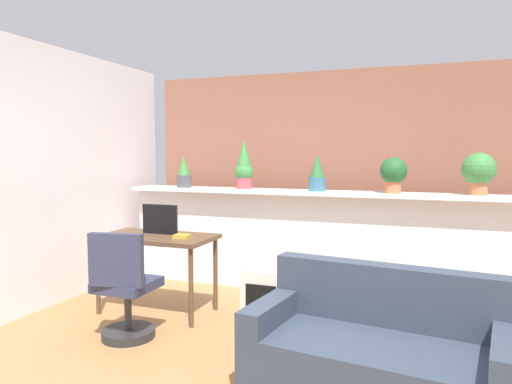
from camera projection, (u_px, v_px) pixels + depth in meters
name	position (u px, v px, depth m)	size (l,w,h in m)	color
ground_plane	(251.00, 372.00, 3.31)	(12.00, 12.00, 0.00)	#9E7042
divider_wall	(317.00, 244.00, 5.14)	(4.42, 0.16, 1.09)	white
plant_shelf	(316.00, 193.00, 5.05)	(4.42, 0.38, 0.04)	white
brick_wall_behind	(329.00, 177.00, 5.64)	(4.42, 0.10, 2.50)	#935B47
side_wall_left	(22.00, 178.00, 4.44)	(0.12, 4.40, 2.60)	white
potted_plant_0	(184.00, 172.00, 5.55)	(0.17, 0.17, 0.38)	#4C4C51
potted_plant_1	(244.00, 166.00, 5.34)	(0.22, 0.22, 0.57)	#B7474C
potted_plant_2	(317.00, 174.00, 5.01)	(0.18, 0.18, 0.40)	#386B84
potted_plant_3	(394.00, 173.00, 4.74)	(0.27, 0.27, 0.36)	#C66B42
potted_plant_4	(479.00, 171.00, 4.52)	(0.31, 0.31, 0.41)	#C66B42
desk	(157.00, 244.00, 4.52)	(1.10, 0.60, 0.75)	brown
tv_monitor	(160.00, 219.00, 4.58)	(0.37, 0.04, 0.29)	black
office_chair	(125.00, 294.00, 3.85)	(0.48, 0.48, 0.91)	#262628
side_cube_shelf	(268.00, 294.00, 4.29)	(0.40, 0.41, 0.50)	silver
book_on_desk	(182.00, 236.00, 4.35)	(0.14, 0.11, 0.04)	gold
couch	(378.00, 356.00, 2.91)	(1.65, 0.96, 0.80)	#333D4C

